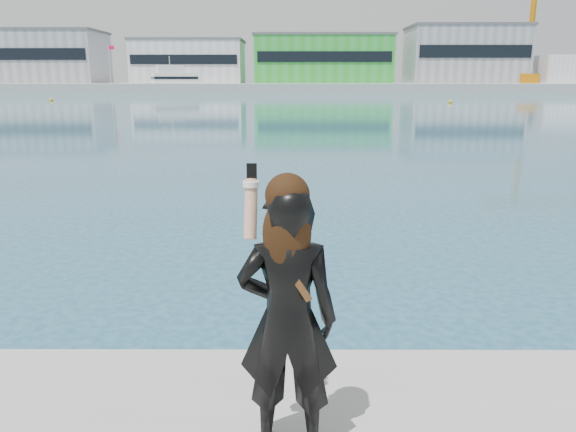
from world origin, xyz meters
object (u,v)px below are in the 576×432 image
object	(u,v)px
buoy_near	(450,103)
buoy_far	(51,101)
motor_yacht	(177,83)
woman	(287,313)
dock_crane	(538,20)

from	to	relation	value
buoy_near	buoy_far	distance (m)	53.62
motor_yacht	woman	bearing A→B (deg)	-103.15
motor_yacht	woman	distance (m)	120.39
dock_crane	buoy_far	bearing A→B (deg)	-151.43
buoy_near	woman	distance (m)	72.20
dock_crane	buoy_near	xyz separation A→B (m)	(-32.22, -52.98, -15.07)
motor_yacht	buoy_near	world-z (taller)	motor_yacht
motor_yacht	woman	size ratio (longest dim) A/B	9.54
buoy_near	woman	bearing A→B (deg)	-106.35
dock_crane	woman	distance (m)	133.72
dock_crane	buoy_near	world-z (taller)	dock_crane
dock_crane	buoy_near	bearing A→B (deg)	-121.30
buoy_far	dock_crane	bearing A→B (deg)	28.57
buoy_near	woman	size ratio (longest dim) A/B	0.29
buoy_near	buoy_far	world-z (taller)	same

